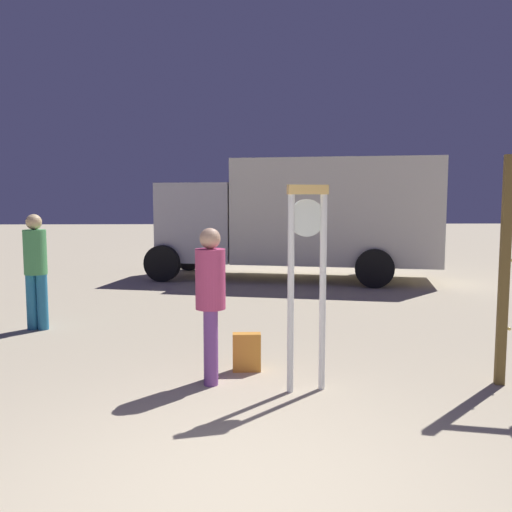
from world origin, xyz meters
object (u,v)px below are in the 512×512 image
object	(u,v)px
backpack	(247,352)
standing_clock	(307,267)
person_distant	(36,266)
box_truck_near	(305,215)
person_near_clock	(211,297)

from	to	relation	value
backpack	standing_clock	bearing A→B (deg)	-48.50
backpack	person_distant	world-z (taller)	person_distant
backpack	box_truck_near	size ratio (longest dim) A/B	0.06
person_distant	box_truck_near	distance (m)	7.24
box_truck_near	standing_clock	bearing A→B (deg)	-97.11
standing_clock	box_truck_near	world-z (taller)	box_truck_near
standing_clock	box_truck_near	bearing A→B (deg)	82.89
standing_clock	person_distant	size ratio (longest dim) A/B	1.21
standing_clock	backpack	distance (m)	1.46
person_near_clock	person_distant	size ratio (longest dim) A/B	0.96
backpack	box_truck_near	bearing A→B (deg)	77.64
person_near_clock	person_distant	distance (m)	3.88
person_distant	box_truck_near	size ratio (longest dim) A/B	0.24
person_distant	box_truck_near	world-z (taller)	box_truck_near
standing_clock	backpack	world-z (taller)	standing_clock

